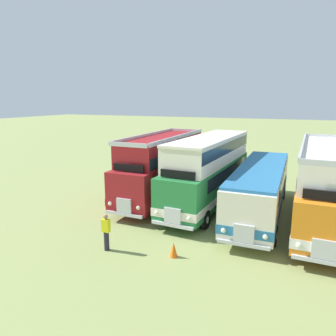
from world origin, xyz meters
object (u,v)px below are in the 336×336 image
(bus_second_in_row, at_px, (209,168))
(bus_third_in_row, at_px, (260,186))
(bus_first_in_row, at_px, (163,166))
(bus_fourth_in_row, at_px, (323,183))
(marshal_person, at_px, (106,232))
(cone_near_end, at_px, (174,250))

(bus_second_in_row, distance_m, bus_third_in_row, 3.42)
(bus_first_in_row, height_order, bus_third_in_row, bus_first_in_row)
(bus_first_in_row, xyz_separation_m, bus_second_in_row, (3.32, -0.14, 0.11))
(bus_fourth_in_row, height_order, marshal_person, bus_fourth_in_row)
(bus_first_in_row, xyz_separation_m, bus_fourth_in_row, (9.96, -0.73, 0.01))
(bus_second_in_row, bearing_deg, bus_first_in_row, 177.60)
(bus_second_in_row, xyz_separation_m, bus_third_in_row, (3.31, -0.45, -0.71))
(bus_third_in_row, distance_m, bus_fourth_in_row, 3.38)
(bus_fourth_in_row, bearing_deg, cone_near_end, -131.49)
(bus_second_in_row, distance_m, cone_near_end, 7.73)
(bus_second_in_row, height_order, marshal_person, bus_second_in_row)
(bus_first_in_row, relative_size, cone_near_end, 15.24)
(bus_third_in_row, bearing_deg, cone_near_end, -111.23)
(bus_second_in_row, height_order, bus_fourth_in_row, bus_fourth_in_row)
(bus_fourth_in_row, height_order, cone_near_end, bus_fourth_in_row)
(bus_first_in_row, distance_m, bus_fourth_in_row, 9.98)
(bus_third_in_row, bearing_deg, bus_second_in_row, 172.23)
(bus_third_in_row, relative_size, marshal_person, 6.66)
(cone_near_end, xyz_separation_m, marshal_person, (-3.07, -0.63, 0.55))
(bus_third_in_row, height_order, bus_fourth_in_row, bus_fourth_in_row)
(bus_third_in_row, height_order, marshal_person, bus_third_in_row)
(bus_second_in_row, bearing_deg, cone_near_end, -85.29)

